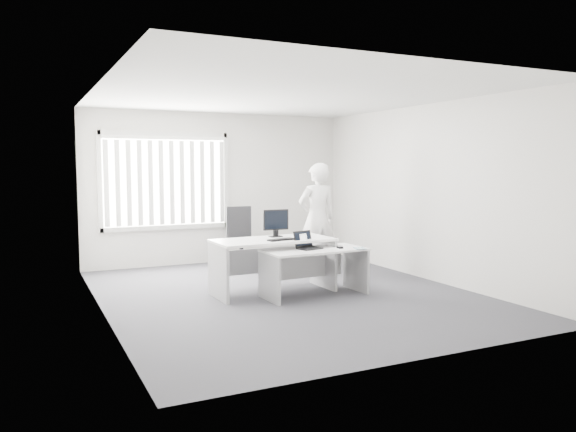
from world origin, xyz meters
name	(u,v)px	position (x,y,z in m)	size (l,w,h in m)	color
ground	(286,294)	(0.00, 0.00, 0.00)	(6.00, 6.00, 0.00)	#494950
wall_back	(218,188)	(0.00, 3.00, 1.40)	(5.00, 0.02, 2.80)	silver
wall_front	(426,212)	(0.00, -3.00, 1.40)	(5.00, 0.02, 2.80)	silver
wall_left	(100,201)	(-2.50, 0.00, 1.40)	(0.02, 6.00, 2.80)	silver
wall_right	(428,192)	(2.50, 0.00, 1.40)	(0.02, 6.00, 2.80)	silver
ceiling	(286,95)	(0.00, 0.00, 2.80)	(5.00, 6.00, 0.02)	silver
window	(166,181)	(-1.00, 2.96, 1.55)	(2.32, 0.06, 1.76)	silver
blinds	(167,183)	(-1.00, 2.90, 1.52)	(2.20, 0.10, 1.50)	white
desk_near	(314,262)	(0.32, -0.25, 0.48)	(1.48, 0.74, 0.66)	white
desk_far	(273,254)	(-0.14, 0.16, 0.56)	(1.73, 0.85, 0.78)	white
office_chair	(241,248)	(0.17, 2.28, 0.34)	(0.70, 0.70, 1.09)	black
person	(317,218)	(1.16, 1.24, 0.93)	(0.68, 0.45, 1.87)	white
laptop	(310,240)	(0.25, -0.23, 0.79)	(0.32, 0.28, 0.25)	black
paper_sheet	(338,248)	(0.66, -0.34, 0.66)	(0.33, 0.23, 0.00)	white
mouse	(340,247)	(0.67, -0.36, 0.68)	(0.06, 0.10, 0.04)	#B1B1B4
booklet	(360,248)	(0.91, -0.49, 0.67)	(0.15, 0.21, 0.01)	white
keyboard	(281,240)	(-0.09, -0.02, 0.79)	(0.40, 0.13, 0.02)	black
monitor	(276,223)	(0.00, 0.37, 0.98)	(0.40, 0.12, 0.40)	black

